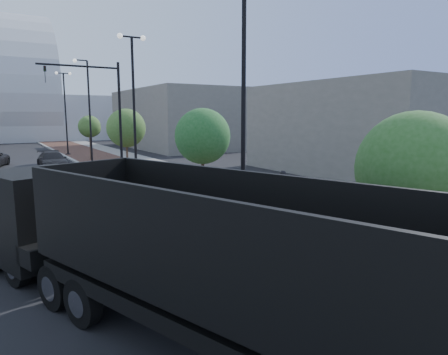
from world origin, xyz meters
TOP-DOWN VIEW (x-y plane):
  - sidewalk at (3.50, 40.00)m, footprint 7.00×140.00m
  - concrete_strip at (6.20, 40.00)m, footprint 2.40×140.00m
  - curb at (0.00, 40.00)m, footprint 0.30×140.00m
  - dump_truck at (-4.96, 7.48)m, footprint 6.83×13.38m
  - white_sedan at (-4.32, 17.89)m, footprint 2.91×4.67m
  - dark_car_far at (-2.62, 34.16)m, footprint 2.14×5.14m
  - pedestrian at (5.42, 13.64)m, footprint 0.76×0.64m
  - streetlight_1 at (0.49, 10.00)m, footprint 1.44×0.56m
  - streetlight_2 at (0.60, 22.00)m, footprint 1.72×0.56m
  - streetlight_3 at (0.49, 34.00)m, footprint 1.44×0.56m
  - streetlight_4 at (0.60, 46.00)m, footprint 1.72×0.56m
  - traffic_mast at (-0.30, 25.00)m, footprint 5.09×0.20m
  - tree_0 at (1.65, 4.02)m, footprint 2.79×2.79m
  - tree_1 at (1.65, 15.02)m, footprint 2.67×2.67m
  - tree_2 at (1.65, 27.02)m, footprint 2.84×2.84m
  - tree_3 at (1.65, 39.02)m, footprint 2.25×2.18m
  - convention_center at (-2.00, 85.00)m, footprint 50.00×30.00m
  - commercial_block_ne at (16.00, 50.00)m, footprint 12.00×22.00m
  - commercial_block_e at (18.00, 20.00)m, footprint 10.00×16.00m
  - utility_cover_1 at (2.40, 8.00)m, footprint 0.50×0.50m
  - utility_cover_2 at (2.40, 19.00)m, footprint 0.50×0.50m

SIDE VIEW (x-z plane):
  - sidewalk at x=3.50m, z-range 0.00..0.12m
  - concrete_strip at x=6.20m, z-range 0.00..0.13m
  - curb at x=0.00m, z-range 0.00..0.14m
  - utility_cover_1 at x=2.40m, z-range 0.12..0.14m
  - utility_cover_2 at x=2.40m, z-range 0.12..0.14m
  - white_sedan at x=-4.32m, z-range 0.00..1.45m
  - dark_car_far at x=-2.62m, z-range 0.00..1.49m
  - pedestrian at x=5.42m, z-range 0.00..1.78m
  - dump_truck at x=-4.96m, z-range -0.27..3.14m
  - tree_0 at x=1.65m, z-range 0.92..5.58m
  - tree_3 at x=1.65m, z-range 1.15..5.66m
  - commercial_block_e at x=18.00m, z-range 0.00..7.00m
  - tree_1 at x=1.65m, z-range 1.09..5.97m
  - tree_2 at x=1.65m, z-range 1.08..6.10m
  - commercial_block_ne at x=16.00m, z-range 0.00..8.00m
  - streetlight_1 at x=0.49m, z-range -0.26..8.95m
  - streetlight_3 at x=0.49m, z-range -0.26..8.95m
  - streetlight_2 at x=0.60m, z-range 0.18..9.46m
  - streetlight_4 at x=0.60m, z-range 0.18..9.46m
  - traffic_mast at x=-0.30m, z-range 0.98..8.98m
  - convention_center at x=-2.00m, z-range -19.00..31.00m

